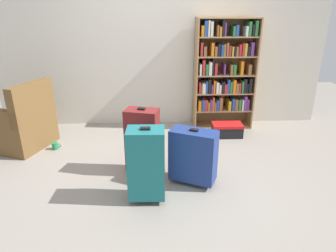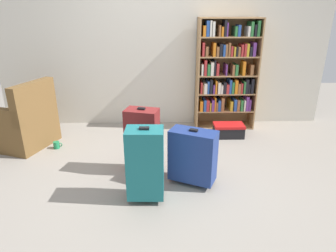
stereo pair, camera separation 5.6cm
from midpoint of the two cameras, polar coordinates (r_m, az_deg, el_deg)
ground_plane at (r=3.40m, az=-1.14°, el=-9.50°), size 8.90×8.90×0.00m
back_wall at (r=4.69m, az=-1.81°, el=15.97°), size 5.09×0.10×2.60m
bookshelf at (r=4.63m, az=10.38°, el=10.08°), size 0.90×0.34×1.65m
armchair at (r=4.44m, az=-26.76°, el=0.27°), size 0.90×0.90×0.90m
mug at (r=4.26m, az=-21.22°, el=-3.59°), size 0.12×0.08×0.10m
storage_box at (r=4.45m, az=10.94°, el=-0.67°), size 0.44×0.26×0.19m
suitcase_teal at (r=2.83m, az=-4.77°, el=-7.21°), size 0.35×0.26×0.76m
suitcase_navy_blue at (r=3.13m, az=4.36°, el=-5.66°), size 0.53×0.41×0.62m
suitcase_dark_red at (r=3.32m, az=-5.43°, el=-2.64°), size 0.40×0.30×0.77m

